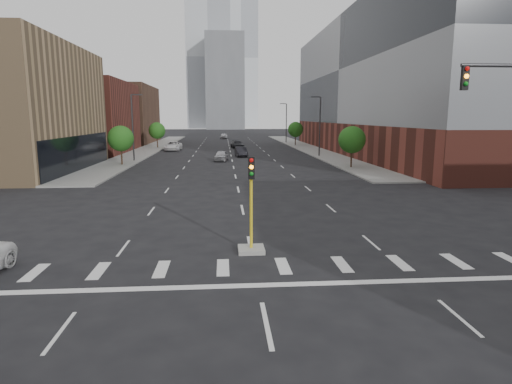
{
  "coord_description": "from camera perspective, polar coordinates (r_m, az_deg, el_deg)",
  "views": [
    {
      "loc": [
        -1.22,
        -9.85,
        6.15
      ],
      "look_at": [
        0.34,
        10.61,
        2.5
      ],
      "focal_mm": 30.0,
      "sensor_mm": 36.0,
      "label": 1
    }
  ],
  "objects": [
    {
      "name": "car_far_left",
      "position": [
        79.46,
        -10.99,
        6.05
      ],
      "size": [
        2.9,
        5.99,
        1.64
      ],
      "primitive_type": "imported",
      "rotation": [
        0.0,
        0.0,
        -0.03
      ],
      "color": "silver",
      "rests_on": "ground"
    },
    {
      "name": "streetlight_left",
      "position": [
        61.09,
        -16.07,
        8.62
      ],
      "size": [
        1.6,
        0.22,
        9.07
      ],
      "color": "#2D2D30",
      "rests_on": "ground"
    },
    {
      "name": "tree_right_far",
      "position": [
        91.17,
        5.29,
        8.3
      ],
      "size": [
        3.2,
        3.2,
        4.85
      ],
      "color": "#382619",
      "rests_on": "ground"
    },
    {
      "name": "car_near_left",
      "position": [
        59.92,
        -4.64,
        4.86
      ],
      "size": [
        2.26,
        4.47,
        1.46
      ],
      "primitive_type": "imported",
      "rotation": [
        0.0,
        0.0,
        -0.13
      ],
      "color": "#A9A9AE",
      "rests_on": "ground"
    },
    {
      "name": "ground",
      "position": [
        11.68,
        2.47,
        -21.7
      ],
      "size": [
        400.0,
        400.0,
        0.0
      ],
      "primitive_type": "plane",
      "color": "black",
      "rests_on": "ground"
    },
    {
      "name": "median_traffic_signal",
      "position": [
        19.55,
        -0.64,
        -5.27
      ],
      "size": [
        1.2,
        1.2,
        4.4
      ],
      "color": "#999993",
      "rests_on": "ground"
    },
    {
      "name": "building_right_main",
      "position": [
        76.46,
        19.86,
        13.13
      ],
      "size": [
        24.0,
        70.0,
        22.0
      ],
      "color": "brown",
      "rests_on": "ground"
    },
    {
      "name": "car_distant",
      "position": [
        119.19,
        -4.3,
        7.46
      ],
      "size": [
        2.32,
        4.69,
        1.54
      ],
      "primitive_type": "imported",
      "rotation": [
        0.0,
        0.0,
        -0.12
      ],
      "color": "silver",
      "rests_on": "ground"
    },
    {
      "name": "tree_left_far",
      "position": [
        85.85,
        -13.06,
        7.98
      ],
      "size": [
        3.2,
        3.2,
        4.85
      ],
      "color": "#382619",
      "rests_on": "ground"
    },
    {
      "name": "tower_right",
      "position": [
        272.2,
        -2.07,
        17.21
      ],
      "size": [
        20.0,
        20.0,
        80.0
      ],
      "primitive_type": "cube",
      "color": "#B2B7BC",
      "rests_on": "ground"
    },
    {
      "name": "tower_left",
      "position": [
        231.75,
        -6.3,
        17.17
      ],
      "size": [
        22.0,
        22.0,
        70.0
      ],
      "primitive_type": "cube",
      "color": "#B2B7BC",
      "rests_on": "ground"
    },
    {
      "name": "streetlight_right_a",
      "position": [
        66.49,
        8.44,
        8.99
      ],
      "size": [
        1.6,
        0.22,
        9.07
      ],
      "color": "#2D2D30",
      "rests_on": "ground"
    },
    {
      "name": "car_deep_right",
      "position": [
        83.64,
        -2.52,
        6.36
      ],
      "size": [
        2.74,
        5.35,
        1.49
      ],
      "primitive_type": "imported",
      "rotation": [
        0.0,
        0.0,
        0.13
      ],
      "color": "black",
      "rests_on": "ground"
    },
    {
      "name": "sidewalk_left_far",
      "position": [
        85.19,
        -13.74,
        5.7
      ],
      "size": [
        5.0,
        92.0,
        0.15
      ],
      "primitive_type": "cube",
      "color": "gray",
      "rests_on": "ground"
    },
    {
      "name": "sidewalk_right_far",
      "position": [
        85.62,
        6.59,
        5.94
      ],
      "size": [
        5.0,
        92.0,
        0.15
      ],
      "primitive_type": "cube",
      "color": "gray",
      "rests_on": "ground"
    },
    {
      "name": "car_mid_right",
      "position": [
        66.26,
        -2.02,
        5.39
      ],
      "size": [
        1.93,
        4.6,
        1.48
      ],
      "primitive_type": "imported",
      "rotation": [
        0.0,
        0.0,
        0.08
      ],
      "color": "black",
      "rests_on": "ground"
    },
    {
      "name": "tree_right_near",
      "position": [
        52.2,
        12.68,
        6.81
      ],
      "size": [
        3.2,
        3.2,
        4.85
      ],
      "color": "#382619",
      "rests_on": "ground"
    },
    {
      "name": "tower_mid",
      "position": [
        210.45,
        -4.16,
        14.37
      ],
      "size": [
        18.0,
        18.0,
        44.0
      ],
      "primitive_type": "cube",
      "color": "slate",
      "rests_on": "ground"
    },
    {
      "name": "streetlight_right_b",
      "position": [
        100.92,
        4.01,
        9.41
      ],
      "size": [
        1.6,
        0.22,
        9.07
      ],
      "color": "#2D2D30",
      "rests_on": "ground"
    },
    {
      "name": "building_left_far_a",
      "position": [
        80.27,
        -23.81,
        9.13
      ],
      "size": [
        20.0,
        22.0,
        12.0
      ],
      "primitive_type": "cube",
      "color": "brown",
      "rests_on": "ground"
    },
    {
      "name": "tree_left_near",
      "position": [
        56.39,
        -17.6,
        6.81
      ],
      "size": [
        3.2,
        3.2,
        4.85
      ],
      "color": "#382619",
      "rests_on": "ground"
    },
    {
      "name": "building_left_far_b",
      "position": [
        105.19,
        -19.13,
        9.72
      ],
      "size": [
        20.0,
        24.0,
        13.0
      ],
      "primitive_type": "cube",
      "color": "brown",
      "rests_on": "ground"
    }
  ]
}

